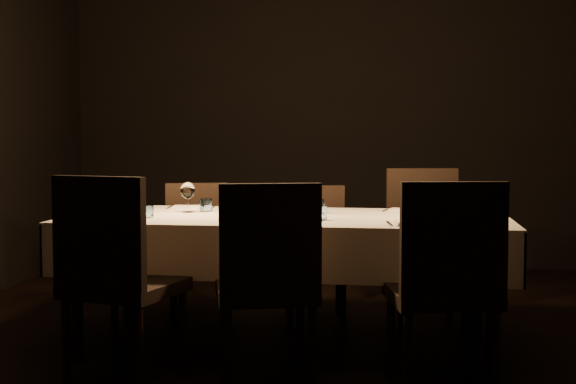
# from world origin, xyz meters

# --- Properties ---
(room) EXTENTS (5.01, 6.01, 3.01)m
(room) POSITION_xyz_m (0.00, 0.00, 1.50)
(room) COLOR black
(room) RESTS_ON ground
(dining_table) EXTENTS (2.52, 1.12, 0.76)m
(dining_table) POSITION_xyz_m (0.00, 0.00, 0.69)
(dining_table) COLOR black
(dining_table) RESTS_ON ground
(chair_near_left) EXTENTS (0.60, 0.60, 1.03)m
(chair_near_left) POSITION_xyz_m (-0.74, -0.85, 0.56)
(chair_near_left) COLOR black
(chair_near_left) RESTS_ON ground
(place_setting_near_left) EXTENTS (0.29, 0.39, 0.16)m
(place_setting_near_left) POSITION_xyz_m (-0.85, -0.22, 0.82)
(place_setting_near_left) COLOR white
(place_setting_near_left) RESTS_ON dining_table
(chair_near_center) EXTENTS (0.59, 0.59, 1.00)m
(chair_near_center) POSITION_xyz_m (0.01, -0.79, 0.55)
(chair_near_center) COLOR black
(chair_near_center) RESTS_ON ground
(place_setting_near_center) EXTENTS (0.34, 0.40, 0.18)m
(place_setting_near_center) POSITION_xyz_m (0.13, -0.22, 0.83)
(place_setting_near_center) COLOR white
(place_setting_near_center) RESTS_ON dining_table
(chair_near_right) EXTENTS (0.58, 0.58, 1.02)m
(chair_near_right) POSITION_xyz_m (0.86, -0.79, 0.56)
(chair_near_right) COLOR black
(chair_near_right) RESTS_ON ground
(place_setting_near_right) EXTENTS (0.37, 0.42, 0.20)m
(place_setting_near_right) POSITION_xyz_m (0.80, -0.22, 0.84)
(place_setting_near_right) COLOR white
(place_setting_near_right) RESTS_ON dining_table
(chair_far_left) EXTENTS (0.55, 0.55, 0.90)m
(chair_far_left) POSITION_xyz_m (-0.73, 0.75, 0.50)
(chair_far_left) COLOR black
(chair_far_left) RESTS_ON ground
(place_setting_far_left) EXTENTS (0.34, 0.41, 0.18)m
(place_setting_far_left) POSITION_xyz_m (-0.62, 0.22, 0.83)
(place_setting_far_left) COLOR white
(place_setting_far_left) RESTS_ON dining_table
(chair_far_center) EXTENTS (0.49, 0.49, 0.89)m
(chair_far_center) POSITION_xyz_m (0.07, 0.76, 0.49)
(chair_far_center) COLOR black
(chair_far_center) RESTS_ON ground
(place_setting_far_center) EXTENTS (0.33, 0.41, 0.18)m
(place_setting_far_center) POSITION_xyz_m (0.07, 0.22, 0.83)
(place_setting_far_center) COLOR white
(place_setting_far_center) RESTS_ON dining_table
(chair_far_right) EXTENTS (0.55, 0.55, 1.00)m
(chair_far_right) POSITION_xyz_m (0.81, 0.81, 0.55)
(chair_far_right) COLOR black
(chair_far_right) RESTS_ON ground
(place_setting_far_right) EXTENTS (0.31, 0.39, 0.17)m
(place_setting_far_right) POSITION_xyz_m (0.73, 0.22, 0.83)
(place_setting_far_right) COLOR white
(place_setting_far_right) RESTS_ON dining_table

